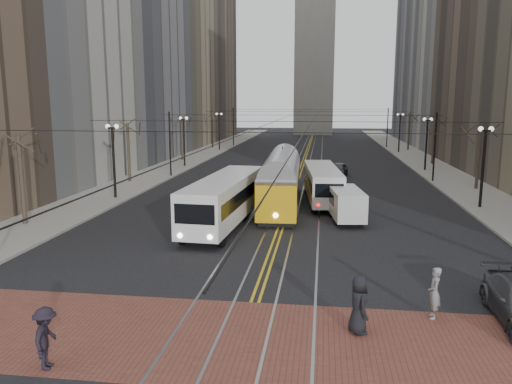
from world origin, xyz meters
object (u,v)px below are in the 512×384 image
(rear_bus, at_px, (322,185))
(pedestrian_d, at_px, (46,338))
(pedestrian_b, at_px, (434,293))
(streetcar, at_px, (281,186))
(transit_bus, at_px, (225,201))
(cargo_van, at_px, (346,205))
(pedestrian_a, at_px, (359,305))
(sedan_grey, at_px, (338,170))

(rear_bus, distance_m, pedestrian_d, 26.72)
(rear_bus, relative_size, pedestrian_b, 5.48)
(streetcar, xyz_separation_m, rear_bus, (2.95, 2.31, -0.26))
(transit_bus, xyz_separation_m, pedestrian_d, (-1.75, -17.46, -0.56))
(streetcar, bearing_deg, cargo_van, -42.67)
(pedestrian_a, bearing_deg, streetcar, -7.18)
(pedestrian_b, relative_size, pedestrian_d, 1.01)
(streetcar, bearing_deg, pedestrian_b, -71.20)
(cargo_van, xyz_separation_m, pedestrian_b, (2.46, -14.41, -0.10))
(rear_bus, xyz_separation_m, pedestrian_d, (-7.71, -25.59, -0.39))
(rear_bus, xyz_separation_m, pedestrian_b, (4.00, -20.59, -0.39))
(rear_bus, xyz_separation_m, sedan_grey, (1.55, 13.22, -0.59))
(pedestrian_b, bearing_deg, pedestrian_a, -55.42)
(streetcar, relative_size, pedestrian_a, 6.83)
(sedan_grey, bearing_deg, streetcar, -96.20)
(streetcar, distance_m, sedan_grey, 16.20)
(rear_bus, bearing_deg, cargo_van, -81.29)
(sedan_grey, height_order, pedestrian_b, pedestrian_b)
(cargo_van, distance_m, pedestrian_d, 21.50)
(cargo_van, bearing_deg, sedan_grey, 82.52)
(sedan_grey, bearing_deg, pedestrian_d, -93.45)
(cargo_van, relative_size, pedestrian_b, 2.53)
(streetcar, bearing_deg, transit_bus, -119.36)
(transit_bus, relative_size, pedestrian_d, 6.47)
(streetcar, xyz_separation_m, pedestrian_b, (6.96, -18.27, -0.64))
(pedestrian_b, bearing_deg, streetcar, -153.95)
(streetcar, distance_m, cargo_van, 5.95)
(sedan_grey, bearing_deg, pedestrian_a, -80.48)
(streetcar, distance_m, pedestrian_a, 20.26)
(transit_bus, height_order, pedestrian_b, transit_bus)
(rear_bus, distance_m, pedestrian_a, 22.16)
(transit_bus, xyz_separation_m, rear_bus, (5.95, 8.12, -0.16))
(streetcar, relative_size, pedestrian_d, 7.30)
(streetcar, height_order, pedestrian_d, streetcar)
(cargo_van, height_order, pedestrian_a, cargo_van)
(cargo_van, bearing_deg, rear_bus, 96.59)
(pedestrian_a, relative_size, pedestrian_d, 1.07)
(rear_bus, height_order, pedestrian_d, rear_bus)
(streetcar, distance_m, rear_bus, 3.76)
(transit_bus, distance_m, sedan_grey, 22.63)
(streetcar, distance_m, pedestrian_b, 19.56)
(transit_bus, height_order, cargo_van, transit_bus)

